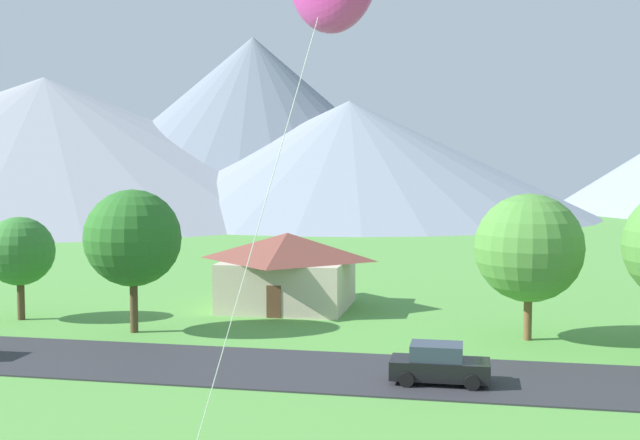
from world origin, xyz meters
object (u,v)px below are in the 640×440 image
tree_center (133,238)px  tree_right_of_center (20,251)px  house_leftmost (288,269)px  tree_near_left (529,248)px  parked_car_black_west_end (439,364)px

tree_center → tree_right_of_center: 8.51m
house_leftmost → tree_near_left: bearing=-24.5°
parked_car_black_west_end → tree_near_left: bearing=66.3°
house_leftmost → parked_car_black_west_end: bearing=-57.1°
tree_right_of_center → parked_car_black_west_end: tree_right_of_center is taller
house_leftmost → parked_car_black_west_end: (10.56, -16.31, -1.67)m
house_leftmost → parked_car_black_west_end: size_ratio=2.00×
tree_near_left → parked_car_black_west_end: size_ratio=1.86×
tree_center → parked_car_black_west_end: size_ratio=1.89×
house_leftmost → tree_center: bearing=-126.3°
tree_near_left → tree_center: bearing=-173.9°
tree_center → tree_right_of_center: bearing=166.1°
tree_near_left → tree_right_of_center: bearing=-179.5°
tree_near_left → tree_center: size_ratio=0.98×
house_leftmost → parked_car_black_west_end: 19.50m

